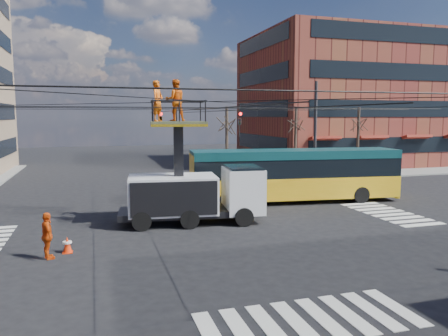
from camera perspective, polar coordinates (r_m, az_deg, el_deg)
The scene contains 13 objects.
ground at distance 20.95m, azimuth -1.88°, elevation -7.67°, with size 120.00×120.00×0.00m, color black.
sidewalk_ne at distance 48.60m, azimuth 15.98°, elevation 0.40°, with size 18.00×18.00×0.12m, color slate.
crosswalks at distance 20.95m, azimuth -1.88°, elevation -7.65°, with size 22.40×22.40×0.02m, color silver, non-canonical shape.
building_ne at distance 51.39m, azimuth 15.36°, elevation 8.51°, with size 20.06×16.06×14.00m.
overhead_network at distance 20.68m, azimuth -2.41°, elevation 4.17°, with size 24.24×24.24×8.00m.
tree_a at distance 34.65m, azimuth 0.37°, elevation 5.78°, with size 2.00×2.00×6.00m.
tree_b at distance 36.86m, azimuth 9.36°, elevation 5.75°, with size 2.00×2.00×6.00m.
tree_c at distance 39.86m, azimuth 17.17°, elevation 5.61°, with size 2.00×2.00×6.00m.
utility_truck at distance 21.40m, azimuth -3.84°, elevation -1.36°, with size 7.22×3.29×6.99m.
city_bus at distance 27.05m, azimuth 9.22°, elevation -0.75°, with size 12.92×3.98×3.20m.
traffic_cone at distance 18.06m, azimuth -19.79°, elevation -9.39°, with size 0.36×0.36×0.64m, color red.
worker_ground at distance 17.40m, azimuth -22.07°, elevation -8.22°, with size 1.02×0.43×1.74m, color #D6490D.
flagger at distance 23.68m, azimuth 3.91°, elevation -3.90°, with size 1.10×0.63×1.70m, color red.
Camera 1 is at (-5.18, -19.61, 5.22)m, focal length 35.00 mm.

